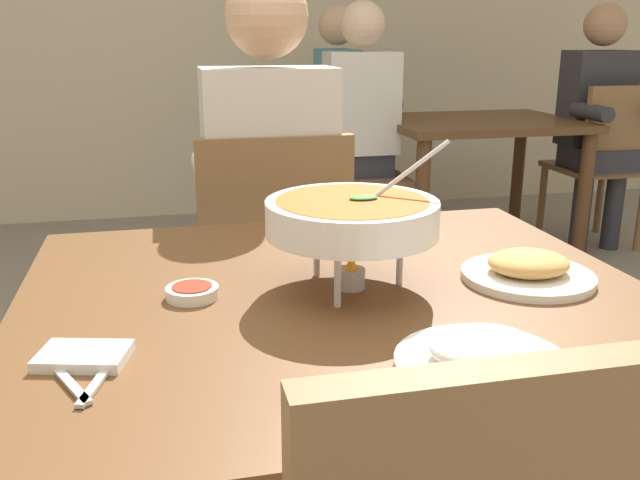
{
  "coord_description": "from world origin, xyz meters",
  "views": [
    {
      "loc": [
        -0.29,
        -1.09,
        1.16
      ],
      "look_at": [
        0.0,
        0.15,
        0.77
      ],
      "focal_mm": 38.43,
      "sensor_mm": 36.0,
      "label": 1
    }
  ],
  "objects_px": {
    "appetizer_plate": "(528,270)",
    "sauce_dish": "(192,292)",
    "curry_bowl": "(352,218)",
    "chair_bg_right": "(346,146)",
    "dining_table_main": "(339,346)",
    "rice_plate": "(484,357)",
    "chair_bg_left": "(357,160)",
    "patron_bg_right": "(343,106)",
    "chair_diner_main": "(272,266)",
    "dining_table_far": "(478,143)",
    "patron_bg_middle": "(599,113)",
    "chair_bg_middle": "(606,158)",
    "diner_main": "(268,184)",
    "patron_bg_left": "(359,117)"
  },
  "relations": [
    {
      "from": "dining_table_far",
      "to": "chair_bg_left",
      "type": "height_order",
      "value": "chair_bg_left"
    },
    {
      "from": "chair_diner_main",
      "to": "chair_bg_right",
      "type": "height_order",
      "value": "same"
    },
    {
      "from": "chair_bg_middle",
      "to": "patron_bg_middle",
      "type": "height_order",
      "value": "patron_bg_middle"
    },
    {
      "from": "chair_bg_middle",
      "to": "chair_bg_right",
      "type": "distance_m",
      "value": 1.45
    },
    {
      "from": "chair_diner_main",
      "to": "dining_table_far",
      "type": "bearing_deg",
      "value": 47.8
    },
    {
      "from": "diner_main",
      "to": "curry_bowl",
      "type": "distance_m",
      "value": 0.8
    },
    {
      "from": "sauce_dish",
      "to": "chair_bg_right",
      "type": "bearing_deg",
      "value": 69.84
    },
    {
      "from": "chair_diner_main",
      "to": "rice_plate",
      "type": "height_order",
      "value": "chair_diner_main"
    },
    {
      "from": "chair_diner_main",
      "to": "dining_table_main",
      "type": "bearing_deg",
      "value": -90.0
    },
    {
      "from": "dining_table_far",
      "to": "chair_bg_left",
      "type": "relative_size",
      "value": 1.11
    },
    {
      "from": "dining_table_main",
      "to": "patron_bg_middle",
      "type": "relative_size",
      "value": 0.84
    },
    {
      "from": "patron_bg_right",
      "to": "chair_bg_left",
      "type": "bearing_deg",
      "value": -95.92
    },
    {
      "from": "sauce_dish",
      "to": "chair_bg_left",
      "type": "distance_m",
      "value": 2.55
    },
    {
      "from": "chair_diner_main",
      "to": "chair_bg_right",
      "type": "bearing_deg",
      "value": 69.31
    },
    {
      "from": "patron_bg_middle",
      "to": "rice_plate",
      "type": "bearing_deg",
      "value": -126.99
    },
    {
      "from": "dining_table_main",
      "to": "appetizer_plate",
      "type": "bearing_deg",
      "value": -3.6
    },
    {
      "from": "appetizer_plate",
      "to": "patron_bg_right",
      "type": "relative_size",
      "value": 0.18
    },
    {
      "from": "sauce_dish",
      "to": "chair_bg_right",
      "type": "xyz_separation_m",
      "value": [
        1.03,
        2.82,
        -0.22
      ]
    },
    {
      "from": "dining_table_main",
      "to": "sauce_dish",
      "type": "relative_size",
      "value": 12.24
    },
    {
      "from": "chair_diner_main",
      "to": "sauce_dish",
      "type": "distance_m",
      "value": 0.82
    },
    {
      "from": "chair_diner_main",
      "to": "curry_bowl",
      "type": "distance_m",
      "value": 0.84
    },
    {
      "from": "dining_table_far",
      "to": "chair_bg_left",
      "type": "bearing_deg",
      "value": 170.94
    },
    {
      "from": "chair_diner_main",
      "to": "curry_bowl",
      "type": "xyz_separation_m",
      "value": [
        0.02,
        -0.76,
        0.34
      ]
    },
    {
      "from": "chair_diner_main",
      "to": "sauce_dish",
      "type": "height_order",
      "value": "chair_diner_main"
    },
    {
      "from": "curry_bowl",
      "to": "chair_bg_right",
      "type": "distance_m",
      "value": 2.95
    },
    {
      "from": "diner_main",
      "to": "patron_bg_right",
      "type": "relative_size",
      "value": 1.0
    },
    {
      "from": "chair_bg_left",
      "to": "patron_bg_middle",
      "type": "height_order",
      "value": "patron_bg_middle"
    },
    {
      "from": "dining_table_main",
      "to": "chair_diner_main",
      "type": "xyz_separation_m",
      "value": [
        -0.0,
        0.77,
        -0.11
      ]
    },
    {
      "from": "diner_main",
      "to": "chair_bg_middle",
      "type": "relative_size",
      "value": 1.46
    },
    {
      "from": "chair_diner_main",
      "to": "curry_bowl",
      "type": "height_order",
      "value": "curry_bowl"
    },
    {
      "from": "patron_bg_left",
      "to": "sauce_dish",
      "type": "bearing_deg",
      "value": -112.8
    },
    {
      "from": "appetizer_plate",
      "to": "sauce_dish",
      "type": "xyz_separation_m",
      "value": [
        -0.6,
        0.05,
        -0.01
      ]
    },
    {
      "from": "rice_plate",
      "to": "chair_bg_left",
      "type": "height_order",
      "value": "chair_bg_left"
    },
    {
      "from": "chair_diner_main",
      "to": "patron_bg_middle",
      "type": "bearing_deg",
      "value": 35.24
    },
    {
      "from": "chair_bg_left",
      "to": "patron_bg_right",
      "type": "xyz_separation_m",
      "value": [
        0.05,
        0.48,
        0.24
      ]
    },
    {
      "from": "sauce_dish",
      "to": "dining_table_far",
      "type": "relative_size",
      "value": 0.09
    },
    {
      "from": "chair_bg_middle",
      "to": "patron_bg_right",
      "type": "relative_size",
      "value": 0.69
    },
    {
      "from": "patron_bg_right",
      "to": "dining_table_far",
      "type": "bearing_deg",
      "value": -44.61
    },
    {
      "from": "appetizer_plate",
      "to": "sauce_dish",
      "type": "height_order",
      "value": "appetizer_plate"
    },
    {
      "from": "curry_bowl",
      "to": "chair_bg_middle",
      "type": "xyz_separation_m",
      "value": [
        2.03,
        2.13,
        -0.34
      ]
    },
    {
      "from": "chair_bg_middle",
      "to": "patron_bg_right",
      "type": "distance_m",
      "value": 1.49
    },
    {
      "from": "chair_diner_main",
      "to": "sauce_dish",
      "type": "xyz_separation_m",
      "value": [
        -0.25,
        -0.75,
        0.22
      ]
    },
    {
      "from": "dining_table_main",
      "to": "rice_plate",
      "type": "bearing_deg",
      "value": -70.74
    },
    {
      "from": "chair_bg_middle",
      "to": "patron_bg_left",
      "type": "distance_m",
      "value": 1.38
    },
    {
      "from": "appetizer_plate",
      "to": "dining_table_far",
      "type": "bearing_deg",
      "value": 66.33
    },
    {
      "from": "patron_bg_right",
      "to": "patron_bg_middle",
      "type": "bearing_deg",
      "value": -27.36
    },
    {
      "from": "chair_diner_main",
      "to": "rice_plate",
      "type": "bearing_deg",
      "value": -84.06
    },
    {
      "from": "chair_bg_left",
      "to": "chair_bg_middle",
      "type": "bearing_deg",
      "value": -9.6
    },
    {
      "from": "appetizer_plate",
      "to": "patron_bg_right",
      "type": "distance_m",
      "value": 2.9
    },
    {
      "from": "rice_plate",
      "to": "sauce_dish",
      "type": "distance_m",
      "value": 0.51
    }
  ]
}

